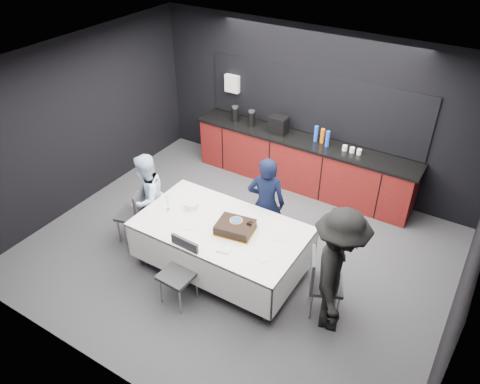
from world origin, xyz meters
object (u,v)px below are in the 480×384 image
at_px(party_table, 221,234).
at_px(person_left, 147,198).
at_px(person_center, 266,204).
at_px(cake_assembly, 235,227).
at_px(plate_stack, 192,205).
at_px(champagne_flute, 167,200).
at_px(chair_left, 136,211).
at_px(chair_near, 181,267).
at_px(chair_right, 320,279).
at_px(person_right, 337,272).

xyz_separation_m(party_table, person_left, (-1.38, 0.05, 0.07)).
height_order(party_table, person_center, person_center).
bearing_deg(cake_assembly, plate_stack, 172.17).
distance_m(plate_stack, person_left, 0.81).
xyz_separation_m(champagne_flute, chair_left, (-0.62, -0.03, -0.40)).
height_order(chair_near, person_left, person_left).
height_order(party_table, person_left, person_left).
bearing_deg(cake_assembly, chair_right, -0.01).
bearing_deg(chair_near, cake_assembly, 63.47).
bearing_deg(party_table, chair_left, -175.42).
distance_m(cake_assembly, champagne_flute, 1.08).
xyz_separation_m(chair_left, person_left, (0.09, 0.17, 0.18)).
height_order(party_table, person_right, person_right).
bearing_deg(chair_right, chair_near, -155.58).
relative_size(party_table, person_left, 1.63).
relative_size(person_left, person_right, 0.82).
height_order(chair_left, chair_near, same).
relative_size(plate_stack, champagne_flute, 0.92).
distance_m(plate_stack, chair_near, 1.00).
bearing_deg(champagne_flute, chair_near, -42.42).
relative_size(cake_assembly, champagne_flute, 2.60).
bearing_deg(person_center, party_table, 49.73).
bearing_deg(person_center, person_left, 2.41).
distance_m(party_table, person_center, 0.85).
relative_size(party_table, person_right, 1.33).
bearing_deg(champagne_flute, cake_assembly, 5.18).
height_order(plate_stack, chair_right, chair_right).
height_order(chair_left, person_right, person_right).
bearing_deg(party_table, person_right, -2.95).
distance_m(cake_assembly, chair_left, 1.72).
relative_size(champagne_flute, person_left, 0.16).
xyz_separation_m(party_table, cake_assembly, (0.22, 0.01, 0.20)).
relative_size(party_table, chair_near, 2.51).
height_order(plate_stack, chair_near, chair_near).
bearing_deg(person_center, cake_assembly, 65.07).
distance_m(party_table, plate_stack, 0.62).
relative_size(chair_right, chair_near, 1.00).
relative_size(champagne_flute, person_center, 0.15).
relative_size(chair_near, person_left, 0.65).
distance_m(party_table, chair_right, 1.49).
relative_size(cake_assembly, chair_left, 0.63).
bearing_deg(plate_stack, chair_left, -164.65).
distance_m(cake_assembly, chair_near, 0.89).
xyz_separation_m(party_table, chair_right, (1.49, 0.01, -0.11)).
bearing_deg(chair_near, champagne_flute, 137.58).
relative_size(person_center, person_right, 0.88).
bearing_deg(person_center, chair_left, 5.85).
xyz_separation_m(party_table, person_center, (0.26, 0.80, 0.12)).
distance_m(chair_left, person_right, 3.20).
bearing_deg(person_right, person_center, 41.74).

